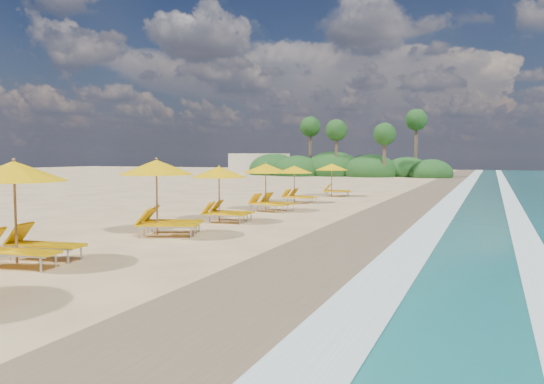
% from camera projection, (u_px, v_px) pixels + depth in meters
% --- Properties ---
extents(ground, '(160.00, 160.00, 0.00)m').
position_uv_depth(ground, '(272.00, 224.00, 19.50)').
color(ground, '#DABB80').
rests_on(ground, ground).
extents(wet_sand, '(4.00, 160.00, 0.01)m').
position_uv_depth(wet_sand, '(380.00, 230.00, 17.96)').
color(wet_sand, '#7E694B').
rests_on(wet_sand, ground).
extents(surf_foam, '(4.00, 160.00, 0.01)m').
position_uv_depth(surf_foam, '(464.00, 234.00, 16.92)').
color(surf_foam, white).
rests_on(surf_foam, ground).
extents(station_1, '(2.94, 2.79, 2.49)m').
position_uv_depth(station_1, '(22.00, 205.00, 12.29)').
color(station_1, olive).
rests_on(station_1, ground).
extents(station_2, '(3.20, 3.15, 2.49)m').
position_uv_depth(station_2, '(163.00, 192.00, 16.78)').
color(station_2, olive).
rests_on(station_2, ground).
extents(station_3, '(2.51, 2.36, 2.19)m').
position_uv_depth(station_3, '(223.00, 190.00, 20.18)').
color(station_3, olive).
rests_on(station_3, ground).
extents(station_4, '(2.80, 2.71, 2.24)m').
position_uv_depth(station_4, '(269.00, 184.00, 24.16)').
color(station_4, olive).
rests_on(station_4, ground).
extents(station_5, '(2.44, 2.33, 2.05)m').
position_uv_depth(station_5, '(297.00, 181.00, 28.34)').
color(station_5, olive).
rests_on(station_5, ground).
extents(station_6, '(2.48, 2.36, 2.09)m').
position_uv_depth(station_6, '(334.00, 177.00, 32.83)').
color(station_6, olive).
rests_on(station_6, ground).
extents(treeline, '(25.80, 8.80, 9.74)m').
position_uv_depth(treeline, '(340.00, 168.00, 65.14)').
color(treeline, '#163D14').
rests_on(treeline, ground).
extents(beach_building, '(7.00, 5.00, 2.80)m').
position_uv_depth(beach_building, '(259.00, 164.00, 72.05)').
color(beach_building, beige).
rests_on(beach_building, ground).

